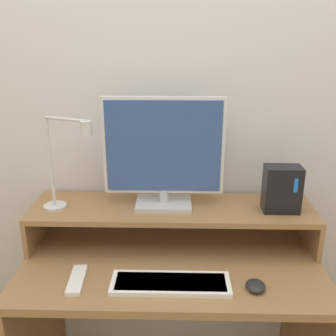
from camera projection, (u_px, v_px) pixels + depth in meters
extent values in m
cube|color=silver|center=(173.00, 118.00, 1.63)|extent=(6.00, 0.05, 2.50)
cube|color=olive|center=(171.00, 265.00, 1.50)|extent=(1.13, 0.57, 0.03)
cube|color=olive|center=(37.00, 225.00, 1.62)|extent=(0.02, 0.29, 0.14)
cube|color=olive|center=(309.00, 229.00, 1.59)|extent=(0.02, 0.29, 0.14)
cube|color=olive|center=(172.00, 209.00, 1.57)|extent=(1.13, 0.29, 0.02)
cube|color=#BCBCC1|center=(164.00, 203.00, 1.57)|extent=(0.22, 0.15, 0.02)
cylinder|color=#BCBCC1|center=(164.00, 196.00, 1.56)|extent=(0.04, 0.04, 0.05)
cube|color=silver|center=(164.00, 146.00, 1.50)|extent=(0.46, 0.02, 0.38)
cube|color=#2D4C8C|center=(163.00, 147.00, 1.49)|extent=(0.44, 0.01, 0.36)
cylinder|color=silver|center=(55.00, 206.00, 1.56)|extent=(0.09, 0.09, 0.01)
cylinder|color=silver|center=(51.00, 163.00, 1.50)|extent=(0.01, 0.01, 0.35)
cylinder|color=silver|center=(65.00, 119.00, 1.41)|extent=(0.16, 0.07, 0.01)
cylinder|color=silver|center=(86.00, 128.00, 1.39)|extent=(0.04, 0.04, 0.05)
cube|color=black|center=(282.00, 189.00, 1.50)|extent=(0.14, 0.08, 0.18)
cube|color=#1972F2|center=(296.00, 186.00, 1.45)|extent=(0.01, 0.00, 0.05)
cube|color=white|center=(170.00, 284.00, 1.34)|extent=(0.41, 0.13, 0.02)
cube|color=silver|center=(170.00, 282.00, 1.34)|extent=(0.38, 0.11, 0.01)
ellipsoid|color=black|center=(256.00, 286.00, 1.32)|extent=(0.07, 0.08, 0.03)
cube|color=white|center=(77.00, 280.00, 1.36)|extent=(0.06, 0.17, 0.02)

